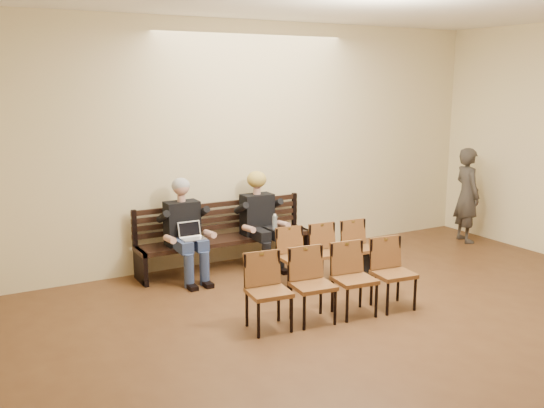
% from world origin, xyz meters
% --- Properties ---
extents(ground, '(10.00, 10.00, 0.00)m').
position_xyz_m(ground, '(0.00, 0.00, 0.00)').
color(ground, brown).
rests_on(ground, ground).
extents(room_walls, '(8.02, 10.01, 3.51)m').
position_xyz_m(room_walls, '(0.00, 0.79, 2.54)').
color(room_walls, beige).
rests_on(room_walls, ground).
extents(bench, '(2.60, 0.90, 0.45)m').
position_xyz_m(bench, '(-0.61, 4.65, 0.23)').
color(bench, black).
rests_on(bench, ground).
extents(seated_man, '(0.57, 0.78, 1.36)m').
position_xyz_m(seated_man, '(-1.28, 4.53, 0.68)').
color(seated_man, black).
rests_on(seated_man, ground).
extents(seated_woman, '(0.56, 0.77, 1.30)m').
position_xyz_m(seated_woman, '(-0.12, 4.53, 0.65)').
color(seated_woman, black).
rests_on(seated_woman, ground).
extents(laptop, '(0.34, 0.28, 0.23)m').
position_xyz_m(laptop, '(-1.25, 4.30, 0.56)').
color(laptop, silver).
rests_on(laptop, bench).
extents(water_bottle, '(0.08, 0.08, 0.23)m').
position_xyz_m(water_bottle, '(-0.05, 4.24, 0.56)').
color(water_bottle, silver).
rests_on(water_bottle, bench).
extents(bag, '(0.47, 0.37, 0.31)m').
position_xyz_m(bag, '(0.98, 3.51, 0.15)').
color(bag, black).
rests_on(bag, ground).
extents(passerby, '(0.60, 0.75, 1.81)m').
position_xyz_m(passerby, '(3.50, 4.05, 0.90)').
color(passerby, '#34302B').
rests_on(passerby, ground).
extents(chair_row_front, '(2.07, 0.67, 0.84)m').
position_xyz_m(chair_row_front, '(-0.34, 2.36, 0.42)').
color(chair_row_front, brown).
rests_on(chair_row_front, ground).
extents(chair_row_back, '(1.42, 0.53, 0.77)m').
position_xyz_m(chair_row_back, '(0.33, 3.46, 0.39)').
color(chair_row_back, brown).
rests_on(chair_row_back, ground).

